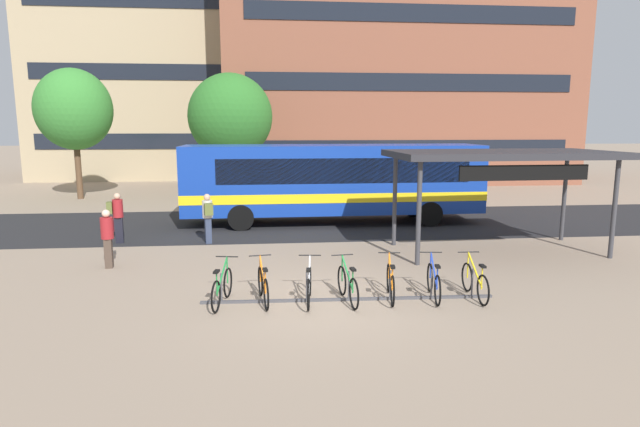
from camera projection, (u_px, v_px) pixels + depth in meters
name	position (u px, v px, depth m)	size (l,w,h in m)	color
ground	(320.00, 302.00, 11.82)	(200.00, 200.00, 0.00)	gray
bus_lane_asphalt	(297.00, 223.00, 21.29)	(80.00, 7.20, 0.01)	#232326
city_bus	(332.00, 180.00, 21.13)	(12.06, 2.71, 3.20)	#14389E
bike_rack	(349.00, 297.00, 11.89)	(6.73, 0.28, 0.70)	#47474C
parked_bicycle_green_0	(222.00, 288.00, 11.58)	(0.52, 1.71, 0.99)	black
parked_bicycle_orange_1	(263.00, 286.00, 11.71)	(0.52, 1.71, 0.99)	black
parked_bicycle_silver_2	(309.00, 286.00, 11.71)	(0.52, 1.72, 0.99)	black
parked_bicycle_green_3	(348.00, 286.00, 11.75)	(0.52, 1.72, 0.99)	black
parked_bicycle_orange_4	(391.00, 283.00, 11.96)	(0.52, 1.71, 0.99)	black
parked_bicycle_blue_5	(434.00, 282.00, 11.99)	(0.52, 1.71, 0.99)	black
parked_bicycle_yellow_6	(475.00, 282.00, 12.02)	(0.52, 1.72, 0.99)	black
transit_shelter	(502.00, 157.00, 16.06)	(6.95, 3.56, 3.19)	#38383D
commuter_olive_pack_0	(117.00, 214.00, 17.61)	(0.56, 0.39, 1.72)	black
commuter_maroon_pack_1	(108.00, 234.00, 14.55)	(0.38, 0.56, 1.66)	#47382D
commuter_olive_pack_2	(208.00, 215.00, 17.53)	(0.44, 0.58, 1.70)	#2D3851
street_tree_0	(230.00, 117.00, 29.01)	(4.69, 4.69, 6.87)	brown
street_tree_1	(74.00, 110.00, 27.75)	(3.98, 3.98, 7.00)	brown
building_left_wing	(160.00, 86.00, 42.49)	(17.02, 13.04, 14.39)	tan
building_right_wing	(391.00, 37.00, 38.37)	(23.93, 12.53, 20.92)	brown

